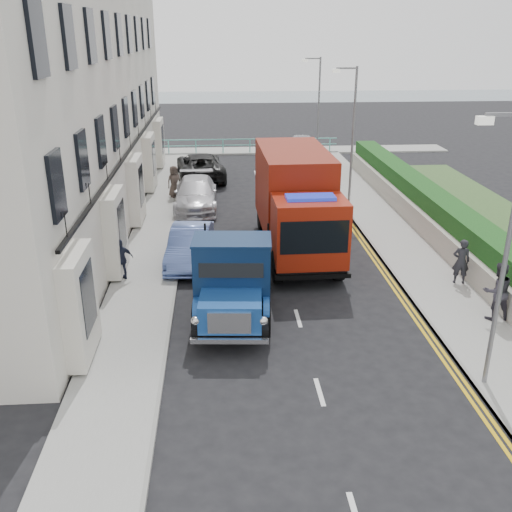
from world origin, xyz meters
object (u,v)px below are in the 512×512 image
bedford_lorry (233,284)px  parked_car_front (190,246)px  red_lorry (296,200)px  lamp_mid (351,130)px  lamp_near (503,241)px  lamp_far (317,105)px  pedestrian_east_near (461,261)px

bedford_lorry → parked_car_front: (-1.53, 4.97, -0.60)m
red_lorry → lamp_mid: bearing=58.5°
bedford_lorry → parked_car_front: size_ratio=1.52×
red_lorry → bedford_lorry: bearing=-115.8°
lamp_near → lamp_mid: 16.00m
lamp_far → pedestrian_east_near: lamp_far is taller
lamp_mid → bedford_lorry: lamp_mid is taller
lamp_mid → pedestrian_east_near: size_ratio=4.23×
lamp_near → parked_car_front: lamp_near is taller
lamp_near → pedestrian_east_near: 7.08m
bedford_lorry → pedestrian_east_near: (8.17, 2.07, -0.33)m
lamp_mid → parked_car_front: bearing=-138.0°
lamp_mid → lamp_far: bearing=90.0°
bedford_lorry → red_lorry: size_ratio=0.77×
lamp_near → lamp_far: 26.00m
lamp_near → lamp_far: size_ratio=1.00×
bedford_lorry → pedestrian_east_near: bearing=18.5°
red_lorry → parked_car_front: red_lorry is taller
lamp_near → lamp_far: bearing=90.0°
parked_car_front → bedford_lorry: bearing=-65.9°
lamp_mid → parked_car_front: size_ratio=1.76×
lamp_near → bedford_lorry: bearing=147.2°
lamp_near → parked_car_front: size_ratio=1.76×
bedford_lorry → parked_car_front: bedford_lorry is taller
red_lorry → pedestrian_east_near: (5.40, -3.96, -1.22)m
lamp_mid → lamp_far: size_ratio=1.00×
red_lorry → pedestrian_east_near: red_lorry is taller
lamp_mid → parked_car_front: 10.98m
parked_car_front → pedestrian_east_near: bearing=-9.7°
lamp_mid → bedford_lorry: (-6.25, -11.97, -2.72)m
lamp_mid → red_lorry: 7.12m
lamp_far → bedford_lorry: (-6.25, -21.97, -2.72)m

